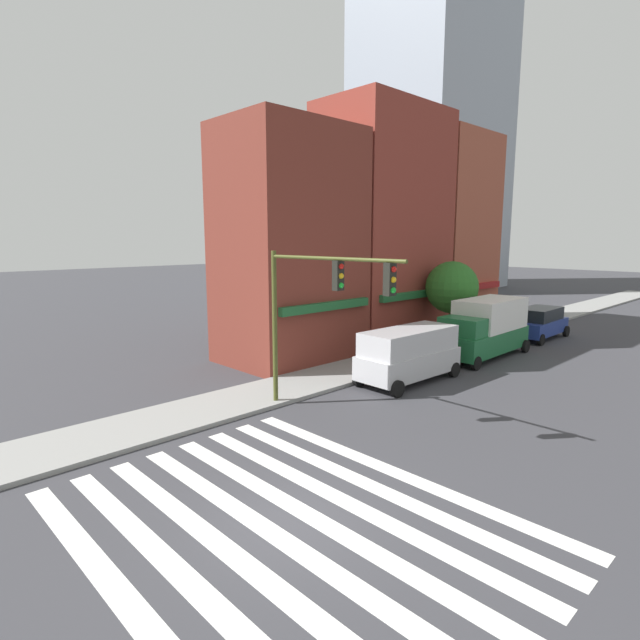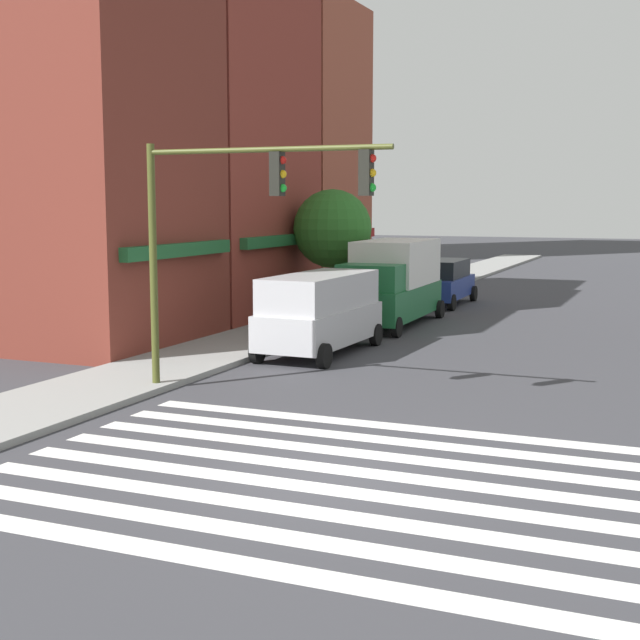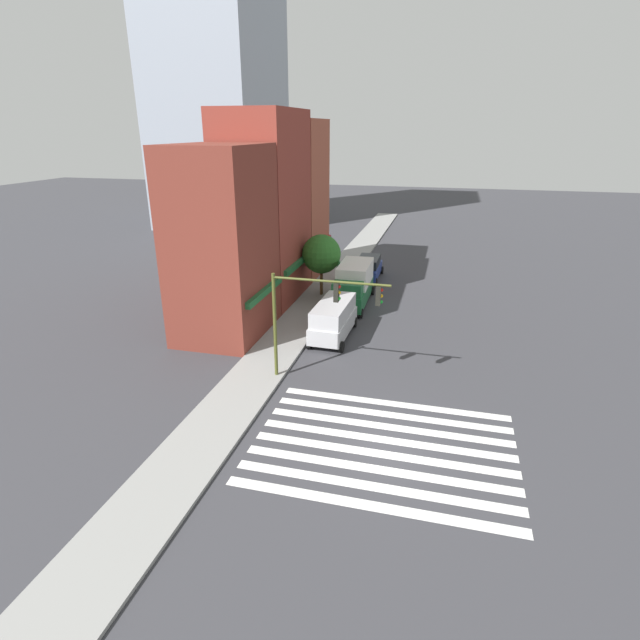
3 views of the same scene
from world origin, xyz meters
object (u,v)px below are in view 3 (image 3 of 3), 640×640
object	(u,v)px
pedestrian_green_top	(338,268)
suv_blue	(368,267)
traffic_signal	(317,306)
street_tree	(321,254)
box_truck_green	(354,284)
van_silver	(333,318)

from	to	relation	value
pedestrian_green_top	suv_blue	bearing A→B (deg)	-62.96
traffic_signal	street_tree	xyz separation A→B (m)	(13.94, 3.36, -0.84)
suv_blue	pedestrian_green_top	size ratio (longest dim) A/B	2.68
box_truck_green	street_tree	xyz separation A→B (m)	(1.24, 2.80, 1.81)
traffic_signal	van_silver	bearing A→B (deg)	5.31
suv_blue	box_truck_green	bearing A→B (deg)	178.68
van_silver	pedestrian_green_top	bearing A→B (deg)	12.70
suv_blue	street_tree	world-z (taller)	street_tree
street_tree	box_truck_green	bearing A→B (deg)	-113.91
van_silver	suv_blue	size ratio (longest dim) A/B	1.07
traffic_signal	suv_blue	xyz separation A→B (m)	(19.66, 0.56, -3.20)
pedestrian_green_top	street_tree	xyz separation A→B (m)	(-4.62, 0.33, 2.32)
suv_blue	street_tree	size ratio (longest dim) A/B	1.00
traffic_signal	street_tree	world-z (taller)	traffic_signal
box_truck_green	suv_blue	xyz separation A→B (m)	(6.95, 0.00, -0.56)
traffic_signal	box_truck_green	world-z (taller)	traffic_signal
box_truck_green	street_tree	distance (m)	3.56
van_silver	traffic_signal	bearing A→B (deg)	-173.14
traffic_signal	pedestrian_green_top	bearing A→B (deg)	9.27
street_tree	suv_blue	bearing A→B (deg)	-26.11
box_truck_green	pedestrian_green_top	bearing A→B (deg)	21.54
pedestrian_green_top	traffic_signal	bearing A→B (deg)	-167.54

